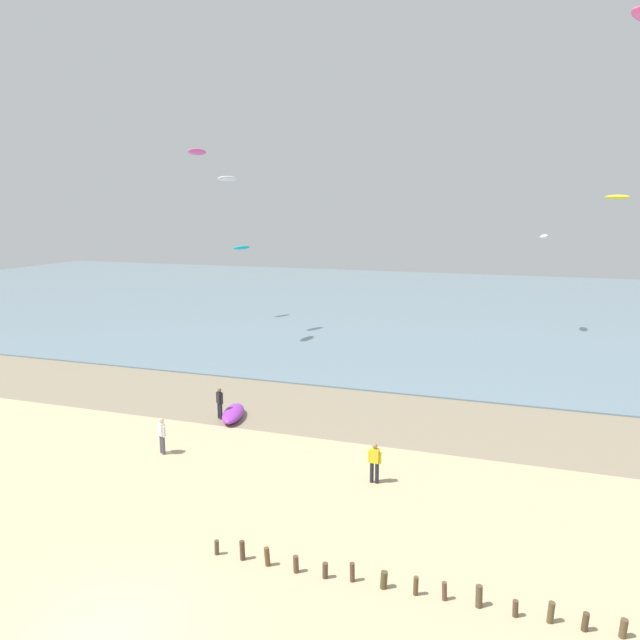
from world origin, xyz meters
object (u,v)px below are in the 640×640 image
(kite_aloft_8, at_px, (197,152))
(grounded_kite, at_px, (233,413))
(person_mid_beach, at_px, (375,462))
(kite_aloft_1, at_px, (618,197))
(person_left_flank, at_px, (162,435))
(kite_aloft_6, at_px, (242,248))
(kite_aloft_0, at_px, (544,236))
(person_nearest_camera, at_px, (220,402))
(kite_aloft_2, at_px, (228,179))

(kite_aloft_8, bearing_deg, grounded_kite, -143.33)
(person_mid_beach, relative_size, kite_aloft_1, 0.93)
(person_mid_beach, bearing_deg, person_left_flank, -178.84)
(person_mid_beach, distance_m, person_left_flank, 9.97)
(person_mid_beach, distance_m, kite_aloft_6, 39.17)
(person_mid_beach, relative_size, kite_aloft_0, 0.79)
(person_nearest_camera, bearing_deg, person_left_flank, -93.54)
(person_left_flank, bearing_deg, kite_aloft_8, 114.47)
(person_mid_beach, xyz_separation_m, kite_aloft_2, (-19.01, 24.68, 12.71))
(kite_aloft_0, bearing_deg, kite_aloft_1, 20.14)
(kite_aloft_0, height_order, kite_aloft_2, kite_aloft_2)
(person_left_flank, height_order, kite_aloft_8, kite_aloft_8)
(person_nearest_camera, bearing_deg, grounded_kite, 18.58)
(kite_aloft_8, bearing_deg, kite_aloft_2, 1.35)
(person_left_flank, xyz_separation_m, kite_aloft_0, (16.99, 34.26, 7.79))
(grounded_kite, xyz_separation_m, kite_aloft_6, (-12.49, 27.11, 6.95))
(person_left_flank, relative_size, kite_aloft_1, 0.93)
(person_mid_beach, bearing_deg, kite_aloft_8, 133.88)
(person_left_flank, relative_size, kite_aloft_6, 0.82)
(kite_aloft_2, bearing_deg, kite_aloft_0, -50.08)
(person_mid_beach, xyz_separation_m, kite_aloft_6, (-21.47, 32.14, 6.33))
(person_nearest_camera, relative_size, grounded_kite, 0.58)
(person_mid_beach, distance_m, kite_aloft_8, 31.14)
(kite_aloft_0, relative_size, kite_aloft_8, 0.93)
(kite_aloft_0, bearing_deg, kite_aloft_6, -83.56)
(person_left_flank, relative_size, kite_aloft_8, 0.73)
(person_mid_beach, relative_size, person_left_flank, 1.00)
(kite_aloft_1, bearing_deg, kite_aloft_8, 47.53)
(person_mid_beach, height_order, kite_aloft_6, kite_aloft_6)
(grounded_kite, xyz_separation_m, kite_aloft_8, (-10.11, 14.83, 15.15))
(kite_aloft_2, relative_size, kite_aloft_8, 0.95)
(person_nearest_camera, xyz_separation_m, kite_aloft_6, (-11.82, 27.33, 6.33))
(person_left_flank, bearing_deg, kite_aloft_0, 63.63)
(person_mid_beach, bearing_deg, person_nearest_camera, 153.54)
(person_left_flank, bearing_deg, kite_aloft_6, 109.59)
(kite_aloft_0, distance_m, kite_aloft_6, 28.60)
(person_mid_beach, bearing_deg, kite_aloft_0, 78.35)
(kite_aloft_6, bearing_deg, kite_aloft_8, 34.62)
(person_left_flank, height_order, kite_aloft_1, kite_aloft_1)
(person_mid_beach, relative_size, kite_aloft_8, 0.73)
(person_mid_beach, height_order, kite_aloft_1, kite_aloft_1)
(kite_aloft_0, relative_size, kite_aloft_2, 0.98)
(kite_aloft_8, bearing_deg, kite_aloft_0, -59.07)
(person_left_flank, distance_m, kite_aloft_1, 32.14)
(grounded_kite, distance_m, kite_aloft_6, 30.65)
(person_nearest_camera, xyz_separation_m, kite_aloft_8, (-9.44, 15.05, 14.53))
(person_mid_beach, height_order, grounded_kite, person_mid_beach)
(person_left_flank, height_order, kite_aloft_6, kite_aloft_6)
(grounded_kite, height_order, kite_aloft_6, kite_aloft_6)
(person_nearest_camera, height_order, kite_aloft_0, kite_aloft_0)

